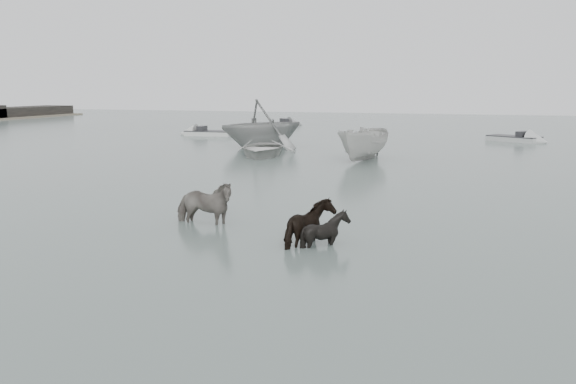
% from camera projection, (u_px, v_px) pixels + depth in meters
% --- Properties ---
extents(ground, '(140.00, 140.00, 0.00)m').
position_uv_depth(ground, '(305.00, 229.00, 15.17)').
color(ground, '#4A5753').
rests_on(ground, ground).
extents(pony_pinto, '(1.86, 0.85, 1.57)m').
position_uv_depth(pony_pinto, '(204.00, 197.00, 15.57)').
color(pony_pinto, black).
rests_on(pony_pinto, ground).
extents(pony_dark, '(1.28, 1.45, 1.34)m').
position_uv_depth(pony_dark, '(311.00, 217.00, 13.64)').
color(pony_dark, black).
rests_on(pony_dark, ground).
extents(pony_black, '(1.09, 0.97, 1.19)m').
position_uv_depth(pony_black, '(326.00, 221.00, 13.55)').
color(pony_black, black).
rests_on(pony_black, ground).
extents(rowboat_lead, '(4.28, 5.39, 1.00)m').
position_uv_depth(rowboat_lead, '(262.00, 147.00, 31.48)').
color(rowboat_lead, beige).
rests_on(rowboat_lead, ground).
extents(rowboat_trail, '(7.71, 7.90, 3.17)m').
position_uv_depth(rowboat_trail, '(263.00, 122.00, 35.66)').
color(rowboat_trail, '#9D9F9C').
rests_on(rowboat_trail, ground).
extents(boat_small, '(2.81, 5.14, 1.88)m').
position_uv_depth(boat_small, '(364.00, 143.00, 29.27)').
color(boat_small, '#B9B8B4').
rests_on(boat_small, ground).
extents(skiff_outer, '(5.25, 1.90, 0.75)m').
position_uv_depth(skiff_outer, '(209.00, 131.00, 44.52)').
color(skiff_outer, silver).
rests_on(skiff_outer, ground).
extents(skiff_mid, '(4.97, 3.87, 0.75)m').
position_uv_depth(skiff_mid, '(514.00, 136.00, 39.72)').
color(skiff_mid, '#ACAFAC').
rests_on(skiff_mid, ground).
extents(skiff_far, '(4.93, 4.92, 0.75)m').
position_uv_depth(skiff_far, '(279.00, 122.00, 55.15)').
color(skiff_far, gray).
rests_on(skiff_far, ground).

